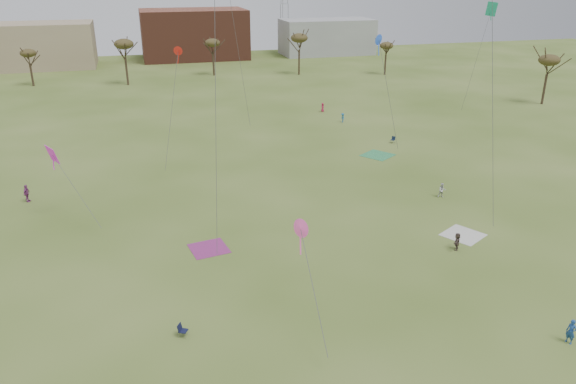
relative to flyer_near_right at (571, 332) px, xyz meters
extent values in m
plane|color=#41591C|center=(-13.76, 3.47, -0.82)|extent=(260.00, 260.00, 0.00)
imported|color=navy|center=(0.00, 0.00, 0.00)|extent=(0.57, 0.69, 1.64)
imported|color=#4D3D37|center=(-0.15, 12.69, -0.07)|extent=(1.19, 1.37, 1.49)
imported|color=#88387A|center=(-35.73, 32.92, 0.07)|extent=(0.73, 1.12, 1.78)
imported|color=silver|center=(4.43, 23.02, -0.06)|extent=(0.84, 0.72, 1.52)
imported|color=#AC1D43|center=(4.39, 60.28, -0.11)|extent=(0.70, 0.82, 1.42)
imported|color=#206394|center=(5.15, 53.24, -0.12)|extent=(0.53, 0.91, 1.39)
cube|color=silver|center=(1.87, 14.89, -0.82)|extent=(4.18, 4.18, 0.03)
cube|color=#922D75|center=(-19.78, 18.25, -0.82)|extent=(3.40, 3.40, 0.03)
cube|color=#359358|center=(3.77, 37.22, -0.82)|extent=(4.67, 4.67, 0.03)
cube|color=#121532|center=(-22.92, 6.97, -0.40)|extent=(0.68, 0.68, 0.04)
cube|color=#121532|center=(-23.12, 7.09, -0.17)|extent=(0.36, 0.50, 0.44)
cube|color=#121F34|center=(7.80, 41.47, -0.40)|extent=(0.70, 0.70, 0.04)
cube|color=#121F34|center=(7.98, 41.61, -0.17)|extent=(0.41, 0.47, 0.44)
cylinder|color=#4C4C51|center=(-18.81, 16.76, 12.10)|extent=(1.38, 2.57, 24.05)
cube|color=#DF27CC|center=(-32.12, 28.49, 5.18)|extent=(0.91, 0.91, 1.79)
cube|color=#DF27CC|center=(-32.12, 28.49, 4.56)|extent=(0.08, 0.08, 1.61)
cylinder|color=#4C4C51|center=(-30.21, 25.57, 2.63)|extent=(3.86, 5.88, 5.13)
cylinder|color=#4C4C51|center=(-11.25, 50.55, 13.63)|extent=(3.87, 1.74, 27.11)
cone|color=blue|center=(2.54, 36.19, 13.25)|extent=(1.20, 0.09, 1.20)
cube|color=blue|center=(2.54, 36.19, 12.48)|extent=(0.08, 0.08, 1.96)
cylinder|color=#4C4C51|center=(4.31, 36.32, 6.66)|extent=(3.58, 0.30, 13.17)
cone|color=#FF50B0|center=(-15.30, 6.98, 5.74)|extent=(1.23, 0.09, 1.23)
cube|color=#FF50B0|center=(-15.30, 6.98, 4.96)|extent=(0.08, 0.08, 2.01)
cylinder|color=#4C4C51|center=(-15.27, 4.26, 2.91)|extent=(0.10, 5.45, 5.69)
cylinder|color=#4C4C51|center=(3.28, 15.64, 11.96)|extent=(1.91, 3.08, 23.76)
cube|color=#178B68|center=(26.52, 50.56, 15.21)|extent=(1.03, 1.03, 2.02)
cube|color=#178B68|center=(26.52, 50.56, 14.50)|extent=(0.08, 0.08, 1.81)
cylinder|color=#4C4C51|center=(25.58, 51.37, 7.64)|extent=(1.94, 1.67, 15.13)
cone|color=#B61D13|center=(-19.59, 38.08, 12.59)|extent=(0.97, 0.07, 0.97)
cube|color=#B61D13|center=(-19.59, 38.08, 11.98)|extent=(0.08, 0.08, 1.58)
cylinder|color=#4C4C51|center=(-20.85, 37.00, 6.34)|extent=(2.57, 2.19, 12.52)
cylinder|color=#3A2B1E|center=(-43.76, 95.47, 1.34)|extent=(0.40, 0.40, 4.32)
ellipsoid|color=#473D1E|center=(-43.76, 95.47, 5.52)|extent=(3.02, 3.02, 1.58)
cylinder|color=#3A2B1E|center=(-25.76, 91.47, 1.88)|extent=(0.40, 0.40, 5.40)
ellipsoid|color=#473D1E|center=(-25.76, 91.47, 7.10)|extent=(3.78, 3.78, 1.98)
cylinder|color=#3A2B1E|center=(-7.76, 97.47, 1.52)|extent=(0.40, 0.40, 4.68)
ellipsoid|color=#473D1E|center=(-7.76, 97.47, 6.05)|extent=(3.28, 3.28, 1.72)
cylinder|color=#3A2B1E|center=(10.24, 93.47, 1.82)|extent=(0.40, 0.40, 5.28)
ellipsoid|color=#473D1E|center=(10.24, 93.47, 6.93)|extent=(3.70, 3.70, 1.94)
cylinder|color=#3A2B1E|center=(28.24, 88.47, 1.28)|extent=(0.40, 0.40, 4.20)
ellipsoid|color=#473D1E|center=(28.24, 88.47, 5.34)|extent=(2.94, 2.94, 1.54)
cylinder|color=#3A2B1E|center=(42.24, 55.47, 1.70)|extent=(0.40, 0.40, 5.04)
ellipsoid|color=#473D1E|center=(42.24, 55.47, 6.57)|extent=(3.53, 3.53, 1.85)
cube|color=#937F60|center=(-48.76, 118.47, 4.18)|extent=(32.00, 14.00, 10.00)
cube|color=brown|center=(-8.76, 123.47, 5.18)|extent=(26.00, 16.00, 12.00)
cube|color=gray|center=(26.24, 121.47, 3.68)|extent=(24.00, 12.00, 9.00)
camera|label=1|loc=(-24.22, -22.43, 20.67)|focal=34.38mm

